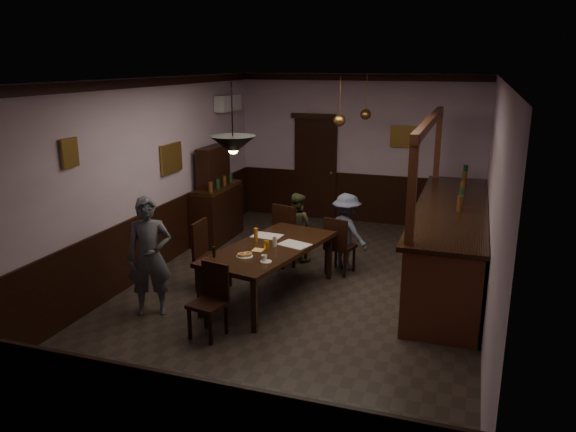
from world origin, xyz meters
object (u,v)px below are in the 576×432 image
at_px(chair_near, 211,297).
at_px(person_seated_left, 297,226).
at_px(coffee_cup, 264,258).
at_px(chair_far_right, 338,243).
at_px(bar_counter, 450,241).
at_px(pendant_iron, 233,145).
at_px(dining_table, 270,251).
at_px(sideboard, 216,203).
at_px(person_seated_right, 346,232).
at_px(person_standing, 150,257).
at_px(chair_far_left, 288,231).
at_px(soda_can, 266,245).
at_px(pendant_brass_far, 366,114).
at_px(chair_side, 208,252).
at_px(pendant_brass_mid, 340,120).

bearing_deg(chair_near, person_seated_left, 97.98).
distance_m(chair_near, coffee_cup, 0.87).
relative_size(chair_far_right, bar_counter, 0.21).
xyz_separation_m(chair_far_right, pendant_iron, (-0.87, -1.93, 1.76)).
bearing_deg(bar_counter, dining_table, -148.54).
xyz_separation_m(dining_table, sideboard, (-1.85, 2.16, 0.01)).
distance_m(dining_table, person_seated_right, 1.62).
xyz_separation_m(person_standing, pendant_iron, (1.12, 0.22, 1.47)).
bearing_deg(sideboard, chair_far_left, -26.29).
height_order(chair_far_right, coffee_cup, chair_far_right).
distance_m(person_seated_right, coffee_cup, 2.12).
xyz_separation_m(soda_can, pendant_brass_far, (0.66, 3.40, 1.49)).
bearing_deg(pendant_iron, person_standing, -168.88).
bearing_deg(person_seated_left, chair_far_left, 99.09).
bearing_deg(soda_can, sideboard, 129.00).
xyz_separation_m(chair_side, person_seated_right, (1.72, 1.44, 0.06)).
distance_m(chair_far_left, pendant_brass_mid, 2.00).
relative_size(dining_table, chair_far_left, 2.32).
bearing_deg(person_seated_left, bar_counter, -161.72).
distance_m(chair_far_left, chair_far_right, 0.90).
bearing_deg(soda_can, person_seated_right, 63.78).
bearing_deg(chair_side, chair_far_left, -29.79).
distance_m(person_seated_right, sideboard, 2.72).
bearing_deg(person_seated_right, chair_near, 98.42).
xyz_separation_m(dining_table, soda_can, (0.00, -0.13, 0.12)).
distance_m(chair_near, person_seated_right, 2.91).
distance_m(coffee_cup, pendant_iron, 1.50).
bearing_deg(chair_side, chair_far_right, -54.73).
bearing_deg(coffee_cup, pendant_brass_far, 94.55).
height_order(person_standing, person_seated_right, person_standing).
height_order(bar_counter, pendant_brass_mid, pendant_brass_mid).
xyz_separation_m(chair_near, person_seated_left, (0.16, 2.91, 0.08)).
relative_size(chair_far_left, coffee_cup, 12.73).
bearing_deg(chair_near, dining_table, 89.07).
distance_m(person_standing, soda_can, 1.56).
xyz_separation_m(person_seated_right, pendant_iron, (-0.93, -2.20, 1.64)).
distance_m(sideboard, pendant_iron, 3.73).
relative_size(chair_far_right, pendant_brass_mid, 1.14).
distance_m(chair_side, sideboard, 2.36).
bearing_deg(pendant_iron, dining_table, 77.92).
height_order(chair_near, pendant_brass_far, pendant_brass_far).
height_order(chair_near, person_seated_left, person_seated_left).
height_order(person_seated_left, soda_can, person_seated_left).
bearing_deg(person_standing, chair_far_right, 21.98).
bearing_deg(dining_table, chair_side, -178.95).
xyz_separation_m(person_seated_left, coffee_cup, (0.26, -2.21, 0.23)).
distance_m(dining_table, soda_can, 0.18).
bearing_deg(person_seated_left, chair_near, 109.07).
bearing_deg(chair_far_right, soda_can, 75.66).
relative_size(chair_far_left, person_seated_left, 0.89).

